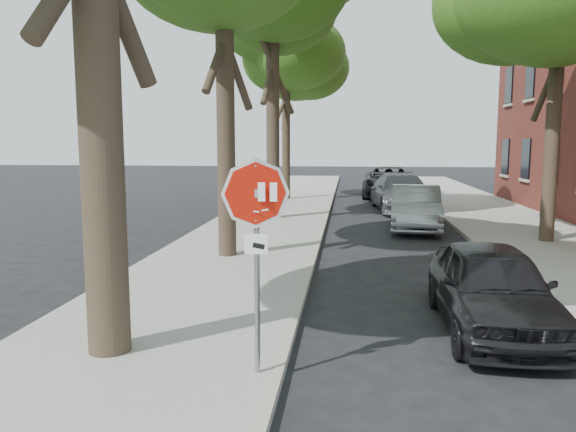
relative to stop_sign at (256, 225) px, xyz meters
name	(u,v)px	position (x,y,z in m)	size (l,w,h in m)	color
ground	(315,384)	(0.70, 0.03, -1.95)	(120.00, 120.00, 0.00)	black
sidewalk_left	(262,227)	(-1.80, 12.03, -1.89)	(4.00, 55.00, 0.12)	gray
sidewalk_right	(524,231)	(6.70, 12.03, -1.89)	(4.00, 55.00, 0.12)	gray
curb_left	(323,228)	(0.25, 12.03, -1.88)	(0.12, 55.00, 0.13)	#9E9384
curb_right	(459,230)	(4.65, 12.03, -1.88)	(0.12, 55.00, 0.13)	#9E9384
stop_sign	(256,225)	(0.00, 0.00, 0.00)	(0.76, 0.34, 2.61)	gray
tree_far	(286,51)	(-2.02, 21.14, 5.26)	(5.29, 4.91, 9.33)	black
car_a	(492,288)	(3.30, 2.29, -1.27)	(1.60, 3.98, 1.36)	black
car_b	(416,208)	(3.30, 12.40, -1.22)	(1.55, 4.44, 1.46)	gray
car_c	(401,192)	(3.30, 17.61, -1.17)	(2.19, 5.38, 1.56)	#55565A
car_d	(389,182)	(3.17, 23.47, -1.15)	(2.64, 5.73, 1.59)	black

